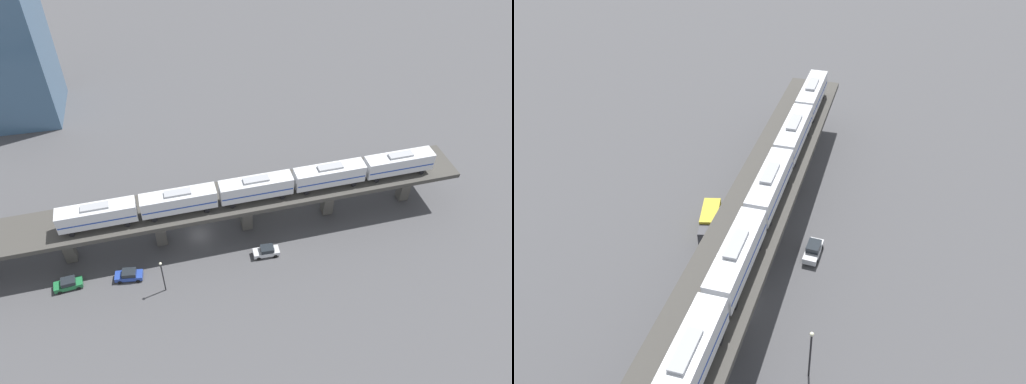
# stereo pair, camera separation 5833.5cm
# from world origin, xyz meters

# --- Properties ---
(ground_plane) EXTENTS (400.00, 400.00, 0.00)m
(ground_plane) POSITION_xyz_m (0.00, 0.00, 0.00)
(ground_plane) COLOR #424244
(elevated_viaduct) EXTENTS (13.37, 92.32, 7.97)m
(elevated_viaduct) POSITION_xyz_m (0.01, -0.18, 6.84)
(elevated_viaduct) COLOR #393733
(elevated_viaduct) RESTS_ON ground
(subway_train) EXTENTS (6.20, 62.46, 4.45)m
(subway_train) POSITION_xyz_m (-0.86, -9.94, 10.51)
(subway_train) COLOR silver
(subway_train) RESTS_ON elevated_viaduct
(street_car_blue) EXTENTS (2.29, 4.56, 1.89)m
(street_car_blue) POSITION_xyz_m (-7.16, 12.07, 0.94)
(street_car_blue) COLOR #233D93
(street_car_blue) RESTS_ON ground
(street_car_silver) EXTENTS (1.96, 4.40, 1.89)m
(street_car_silver) POSITION_xyz_m (-6.54, -10.61, 0.94)
(street_car_silver) COLOR #B7BABF
(street_car_silver) RESTS_ON ground
(street_car_green) EXTENTS (2.33, 4.57, 1.89)m
(street_car_green) POSITION_xyz_m (-7.07, 21.51, 0.94)
(street_car_green) COLOR #1E6638
(street_car_green) RESTS_ON ground
(delivery_truck) EXTENTS (4.17, 7.54, 3.20)m
(delivery_truck) POSITION_xyz_m (7.95, -10.65, 1.76)
(delivery_truck) COLOR #333338
(delivery_truck) RESTS_ON ground
(street_lamp) EXTENTS (0.44, 0.44, 6.94)m
(street_lamp) POSITION_xyz_m (-10.49, 6.50, 4.11)
(street_lamp) COLOR black
(street_lamp) RESTS_ON ground
(office_tower) EXTENTS (16.00, 16.00, 36.00)m
(office_tower) POSITION_xyz_m (44.37, 34.22, 18.00)
(office_tower) COLOR #3D5B7A
(office_tower) RESTS_ON ground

